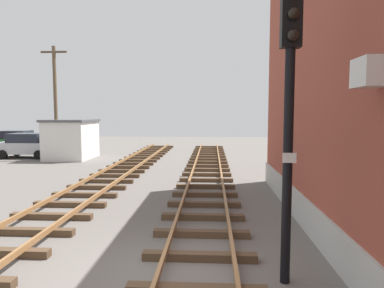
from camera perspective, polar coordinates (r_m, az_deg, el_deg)
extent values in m
plane|color=#605B56|center=(7.35, -4.93, -20.79)|extent=(80.00, 80.00, 0.00)
cube|color=#4C3826|center=(7.91, 1.24, -18.11)|extent=(2.50, 0.24, 0.18)
cube|color=#4C3826|center=(9.25, 1.58, -14.59)|extent=(2.50, 0.24, 0.18)
cube|color=#4C3826|center=(10.62, 1.82, -11.96)|extent=(2.50, 0.24, 0.18)
cube|color=#4C3826|center=(12.01, 2.01, -9.94)|extent=(2.50, 0.24, 0.18)
cube|color=#4C3826|center=(13.40, 2.15, -8.34)|extent=(2.50, 0.24, 0.18)
cube|color=#4C3826|center=(14.81, 2.27, -7.04)|extent=(2.50, 0.24, 0.18)
cube|color=#4C3826|center=(16.22, 2.37, -5.97)|extent=(2.50, 0.24, 0.18)
cube|color=#4C3826|center=(17.64, 2.45, -5.06)|extent=(2.50, 0.24, 0.18)
cube|color=#4C3826|center=(19.06, 2.51, -4.30)|extent=(2.50, 0.24, 0.18)
cube|color=#4C3826|center=(20.49, 2.57, -3.64)|extent=(2.50, 0.24, 0.18)
cube|color=#4C3826|center=(21.92, 2.62, -3.06)|extent=(2.50, 0.24, 0.18)
cube|color=#4C3826|center=(23.34, 2.67, -2.56)|extent=(2.50, 0.24, 0.18)
cube|color=#4C3826|center=(24.77, 2.71, -2.11)|extent=(2.50, 0.24, 0.18)
cube|color=#4C3826|center=(26.21, 2.74, -1.72)|extent=(2.50, 0.24, 0.18)
cube|color=#4C3826|center=(27.64, 2.77, -1.36)|extent=(2.50, 0.24, 0.18)
cube|color=#4C3826|center=(29.07, 2.80, -1.04)|extent=(2.50, 0.24, 0.18)
cube|color=#4C3826|center=(30.51, 2.83, -0.75)|extent=(2.50, 0.24, 0.18)
cube|color=#4C3826|center=(31.94, 2.85, -0.48)|extent=(2.50, 0.24, 0.18)
cube|color=olive|center=(7.25, -5.00, -19.01)|extent=(0.08, 51.94, 0.14)
cube|color=olive|center=(7.19, 7.10, -19.21)|extent=(0.08, 51.94, 0.14)
cube|color=#4C3826|center=(10.35, -25.52, -12.93)|extent=(2.50, 0.24, 0.18)
cube|color=#4C3826|center=(11.51, -22.19, -10.99)|extent=(2.50, 0.24, 0.18)
cube|color=#4C3826|center=(12.71, -19.51, -9.38)|extent=(2.50, 0.24, 0.18)
cube|color=#4C3826|center=(13.94, -17.31, -8.04)|extent=(2.50, 0.24, 0.18)
cube|color=#4C3826|center=(15.20, -15.49, -6.91)|extent=(2.50, 0.24, 0.18)
cube|color=#4C3826|center=(16.47, -13.95, -5.95)|extent=(2.50, 0.24, 0.18)
cube|color=#4C3826|center=(17.76, -12.64, -5.12)|extent=(2.50, 0.24, 0.18)
cube|color=#4C3826|center=(19.05, -11.51, -4.40)|extent=(2.50, 0.24, 0.18)
cube|color=#4C3826|center=(20.36, -10.53, -3.77)|extent=(2.50, 0.24, 0.18)
cube|color=#4C3826|center=(21.68, -9.66, -3.22)|extent=(2.50, 0.24, 0.18)
cube|color=#4C3826|center=(23.00, -8.90, -2.73)|extent=(2.50, 0.24, 0.18)
cube|color=#4C3826|center=(24.32, -8.22, -2.30)|extent=(2.50, 0.24, 0.18)
cube|color=#4C3826|center=(25.65, -7.61, -1.90)|extent=(2.50, 0.24, 0.18)
cube|color=#4C3826|center=(26.98, -7.06, -1.55)|extent=(2.50, 0.24, 0.18)
cube|color=#4C3826|center=(28.32, -6.56, -1.23)|extent=(2.50, 0.24, 0.18)
cube|color=#4C3826|center=(29.66, -6.11, -0.94)|extent=(2.50, 0.24, 0.18)
cube|color=#4C3826|center=(31.00, -5.70, -0.67)|extent=(2.50, 0.24, 0.18)
cube|color=#4C3826|center=(32.35, -5.32, -0.43)|extent=(2.50, 0.24, 0.18)
cube|color=olive|center=(8.28, -28.13, -16.43)|extent=(0.08, 51.94, 0.14)
cylinder|color=black|center=(6.63, 15.49, -3.94)|extent=(0.18, 0.18, 4.38)
cube|color=black|center=(6.77, 16.08, 19.61)|extent=(0.36, 0.24, 1.10)
sphere|color=black|center=(6.60, 16.44, 19.98)|extent=(0.20, 0.20, 0.20)
sphere|color=black|center=(6.52, 16.36, 16.87)|extent=(0.20, 0.20, 0.20)
cube|color=white|center=(6.46, 15.80, -2.21)|extent=(0.24, 0.03, 0.18)
cube|color=#B2B2AD|center=(8.71, 20.90, -13.70)|extent=(0.08, 16.75, 0.90)
cube|color=silver|center=(5.88, 27.67, 10.45)|extent=(0.44, 0.60, 0.44)
cube|color=silver|center=(25.81, -19.28, 0.60)|extent=(2.80, 3.60, 2.60)
cube|color=#4C4C51|center=(25.74, -19.37, 3.66)|extent=(3.00, 3.80, 0.16)
cube|color=brown|center=(26.41, -22.11, -0.05)|extent=(0.06, 0.90, 2.00)
cube|color=#B7B7BC|center=(27.60, -25.56, -0.55)|extent=(4.20, 1.80, 0.80)
cube|color=#1E232D|center=(27.54, -25.62, 0.94)|extent=(2.31, 1.66, 0.64)
cylinder|color=black|center=(27.84, -22.29, -1.22)|extent=(0.64, 0.24, 0.64)
cylinder|color=black|center=(26.24, -23.98, -1.64)|extent=(0.64, 0.24, 0.64)
cylinder|color=black|center=(29.06, -26.92, -1.14)|extent=(0.64, 0.24, 0.64)
cylinder|color=black|center=(27.53, -28.80, -1.54)|extent=(0.64, 0.24, 0.64)
cube|color=#1E6B38|center=(32.33, -27.10, 0.15)|extent=(4.20, 1.80, 0.80)
cube|color=#1E232D|center=(32.28, -27.15, 1.42)|extent=(2.31, 1.66, 0.64)
cylinder|color=black|center=(32.51, -24.29, -0.43)|extent=(0.64, 0.24, 0.64)
cylinder|color=black|center=(30.94, -25.83, -0.75)|extent=(0.64, 0.24, 0.64)
cylinder|color=black|center=(33.80, -28.21, -0.39)|extent=(0.64, 0.24, 0.64)
cylinder|color=brown|center=(25.80, -21.61, 6.27)|extent=(0.24, 0.24, 7.77)
cube|color=#4C3D2D|center=(26.12, -21.87, 13.93)|extent=(1.80, 0.12, 0.12)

